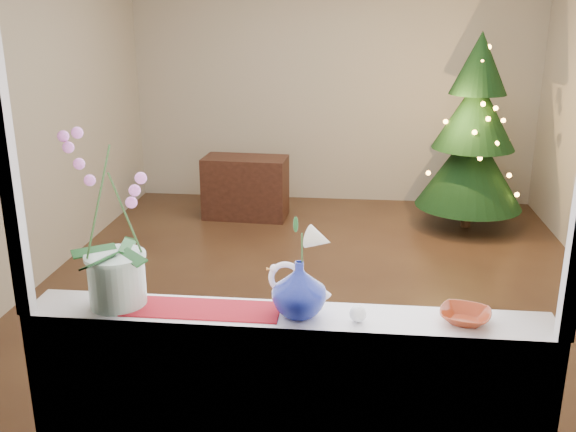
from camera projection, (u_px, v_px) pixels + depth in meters
The scene contains 16 objects.
ground at pixel (318, 285), 5.19m from camera, with size 5.00×5.00×0.00m, color #362016.
wall_back at pixel (333, 82), 7.14m from camera, with size 4.50×0.10×2.70m, color #BCB5A5.
wall_front at pixel (283, 226), 2.41m from camera, with size 4.50×0.10×2.70m, color #BCB5A5.
wall_left at pixel (33, 113), 5.00m from camera, with size 0.10×5.00×2.70m, color #BCB5A5.
window_apron at pixel (285, 425), 2.72m from camera, with size 2.20×0.08×0.88m, color white.
windowsill at pixel (287, 318), 2.67m from camera, with size 2.20×0.26×0.04m, color white.
window_frame at pixel (284, 132), 2.33m from camera, with size 2.22×0.06×1.60m, color white, non-canonical shape.
runner at pixel (197, 309), 2.70m from camera, with size 0.70×0.20×0.01m, color maroon.
orchid_pot at pixel (112, 220), 2.63m from camera, with size 0.26×0.26×0.76m, color silver, non-canonical shape.
swan at pixel (299, 290), 2.63m from camera, with size 0.26×0.12×0.22m, color white, non-canonical shape.
blue_vase at pixel (299, 285), 2.61m from camera, with size 0.26×0.26×0.27m, color navy.
lily at pixel (299, 230), 2.54m from camera, with size 0.15×0.09×0.20m, color beige, non-canonical shape.
paperweight at pixel (358, 314), 2.58m from camera, with size 0.07×0.07×0.07m, color white.
amber_dish at pixel (465, 317), 2.59m from camera, with size 0.17×0.17×0.04m, color maroon.
xmas_tree at pixel (474, 133), 6.29m from camera, with size 1.06×1.06×1.94m, color black, non-canonical shape.
side_table at pixel (246, 187), 6.79m from camera, with size 0.87×0.43×0.65m, color black.
Camera 1 is at (0.26, -4.76, 2.13)m, focal length 40.00 mm.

